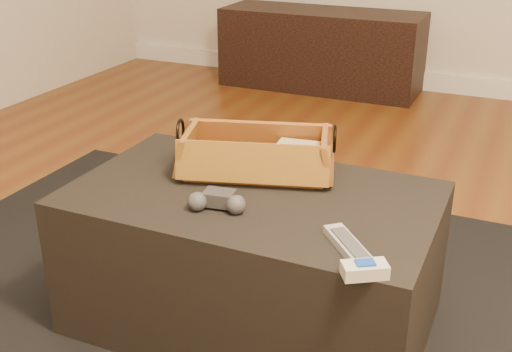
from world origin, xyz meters
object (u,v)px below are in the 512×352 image
at_px(ottoman, 253,258).
at_px(cream_gadget, 365,270).
at_px(wicker_basket, 256,156).
at_px(silver_remote, 351,248).
at_px(media_cabinet, 321,50).
at_px(tv_remote, 248,166).
at_px(game_controller, 218,201).

bearing_deg(ottoman, cream_gadget, -36.12).
bearing_deg(wicker_basket, cream_gadget, -43.33).
bearing_deg(silver_remote, cream_gadget, -56.52).
relative_size(media_cabinet, ottoman, 1.29).
xyz_separation_m(wicker_basket, cream_gadget, (0.44, -0.41, -0.04)).
relative_size(ottoman, tv_remote, 4.23).
distance_m(tv_remote, game_controller, 0.24).
bearing_deg(tv_remote, silver_remote, -60.38).
relative_size(ottoman, wicker_basket, 2.03).
bearing_deg(cream_gadget, silver_remote, 123.48).
distance_m(wicker_basket, cream_gadget, 0.60).
bearing_deg(wicker_basket, game_controller, -88.46).
bearing_deg(media_cabinet, game_controller, -76.92).
bearing_deg(media_cabinet, silver_remote, -70.01).
distance_m(game_controller, cream_gadget, 0.46).
xyz_separation_m(media_cabinet, silver_remote, (1.00, -2.74, 0.19)).
xyz_separation_m(tv_remote, wicker_basket, (0.02, 0.02, 0.02)).
bearing_deg(game_controller, media_cabinet, 103.08).
bearing_deg(tv_remote, cream_gadget, -63.52).
relative_size(silver_remote, cream_gadget, 1.75).
xyz_separation_m(media_cabinet, ottoman, (0.66, -2.53, -0.03)).
distance_m(game_controller, silver_remote, 0.38).
bearing_deg(ottoman, game_controller, -105.40).
distance_m(ottoman, wicker_basket, 0.29).
distance_m(media_cabinet, silver_remote, 2.92).
xyz_separation_m(ottoman, silver_remote, (0.34, -0.20, 0.22)).
bearing_deg(game_controller, cream_gadget, -19.55).
height_order(ottoman, wicker_basket, wicker_basket).
height_order(wicker_basket, silver_remote, wicker_basket).
height_order(media_cabinet, cream_gadget, media_cabinet).
height_order(game_controller, silver_remote, game_controller).
distance_m(silver_remote, cream_gadget, 0.10).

